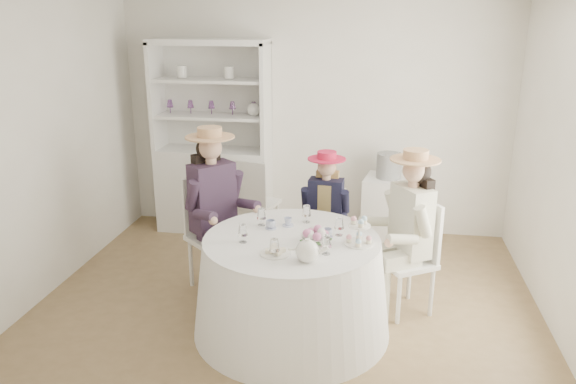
# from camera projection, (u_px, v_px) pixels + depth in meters

# --- Properties ---
(ground) EXTENTS (4.50, 4.50, 0.00)m
(ground) POSITION_uv_depth(u_px,v_px,m) (286.00, 305.00, 5.09)
(ground) COLOR brown
(ground) RESTS_ON ground
(wall_back) EXTENTS (4.50, 0.00, 4.50)m
(wall_back) POSITION_uv_depth(u_px,v_px,m) (314.00, 118.00, 6.56)
(wall_back) COLOR silver
(wall_back) RESTS_ON ground
(wall_front) EXTENTS (4.50, 0.00, 4.50)m
(wall_front) POSITION_uv_depth(u_px,v_px,m) (220.00, 262.00, 2.80)
(wall_front) COLOR silver
(wall_front) RESTS_ON ground
(wall_left) EXTENTS (0.00, 4.50, 4.50)m
(wall_left) POSITION_uv_depth(u_px,v_px,m) (39.00, 151.00, 5.03)
(wall_left) COLOR silver
(wall_left) RESTS_ON ground
(wall_right) EXTENTS (0.00, 4.50, 4.50)m
(wall_right) POSITION_uv_depth(u_px,v_px,m) (573.00, 173.00, 4.33)
(wall_right) COLOR silver
(wall_right) RESTS_ON ground
(tea_table) EXTENTS (1.62, 1.62, 0.82)m
(tea_table) POSITION_uv_depth(u_px,v_px,m) (292.00, 285.00, 4.60)
(tea_table) COLOR white
(tea_table) RESTS_ON ground
(hutch) EXTENTS (1.49, 0.90, 2.26)m
(hutch) POSITION_uv_depth(u_px,v_px,m) (214.00, 165.00, 6.69)
(hutch) COLOR silver
(hutch) RESTS_ON ground
(side_table) EXTENTS (0.57, 0.57, 0.77)m
(side_table) POSITION_uv_depth(u_px,v_px,m) (386.00, 210.00, 6.38)
(side_table) COLOR silver
(side_table) RESTS_ON ground
(hatbox) EXTENTS (0.32, 0.32, 0.28)m
(hatbox) POSITION_uv_depth(u_px,v_px,m) (389.00, 166.00, 6.22)
(hatbox) COLOR black
(hatbox) RESTS_ON side_table
(guest_left) EXTENTS (0.67, 0.65, 1.56)m
(guest_left) POSITION_uv_depth(u_px,v_px,m) (214.00, 201.00, 5.17)
(guest_left) COLOR silver
(guest_left) RESTS_ON ground
(guest_mid) EXTENTS (0.47, 0.49, 1.29)m
(guest_mid) POSITION_uv_depth(u_px,v_px,m) (325.00, 208.00, 5.44)
(guest_mid) COLOR silver
(guest_mid) RESTS_ON ground
(guest_right) EXTENTS (0.63, 0.58, 1.47)m
(guest_right) POSITION_uv_depth(u_px,v_px,m) (408.00, 224.00, 4.75)
(guest_right) COLOR silver
(guest_right) RESTS_ON ground
(spare_chair) EXTENTS (0.50, 0.50, 0.99)m
(spare_chair) POSITION_uv_depth(u_px,v_px,m) (255.00, 199.00, 6.31)
(spare_chair) COLOR silver
(spare_chair) RESTS_ON ground
(teacup_a) EXTENTS (0.10, 0.10, 0.07)m
(teacup_a) POSITION_uv_depth(u_px,v_px,m) (271.00, 225.00, 4.67)
(teacup_a) COLOR white
(teacup_a) RESTS_ON tea_table
(teacup_b) EXTENTS (0.07, 0.07, 0.06)m
(teacup_b) POSITION_uv_depth(u_px,v_px,m) (288.00, 222.00, 4.73)
(teacup_b) COLOR white
(teacup_b) RESTS_ON tea_table
(teacup_c) EXTENTS (0.09, 0.09, 0.07)m
(teacup_c) POSITION_uv_depth(u_px,v_px,m) (327.00, 234.00, 4.48)
(teacup_c) COLOR white
(teacup_c) RESTS_ON tea_table
(flower_bowl) EXTENTS (0.26, 0.26, 0.06)m
(flower_bowl) POSITION_uv_depth(u_px,v_px,m) (315.00, 240.00, 4.37)
(flower_bowl) COLOR white
(flower_bowl) RESTS_ON tea_table
(flower_arrangement) EXTENTS (0.18, 0.18, 0.07)m
(flower_arrangement) POSITION_uv_depth(u_px,v_px,m) (315.00, 233.00, 4.34)
(flower_arrangement) COLOR #CE679E
(flower_arrangement) RESTS_ON tea_table
(table_teapot) EXTENTS (0.24, 0.17, 0.18)m
(table_teapot) POSITION_uv_depth(u_px,v_px,m) (308.00, 251.00, 4.05)
(table_teapot) COLOR white
(table_teapot) RESTS_ON tea_table
(sandwich_plate) EXTENTS (0.23, 0.23, 0.05)m
(sandwich_plate) POSITION_uv_depth(u_px,v_px,m) (276.00, 252.00, 4.18)
(sandwich_plate) COLOR white
(sandwich_plate) RESTS_ON tea_table
(cupcake_stand) EXTENTS (0.23, 0.23, 0.22)m
(cupcake_stand) POSITION_uv_depth(u_px,v_px,m) (359.00, 235.00, 4.34)
(cupcake_stand) COLOR white
(cupcake_stand) RESTS_ON tea_table
(stemware_set) EXTENTS (0.81, 0.85, 0.15)m
(stemware_set) POSITION_uv_depth(u_px,v_px,m) (292.00, 230.00, 4.45)
(stemware_set) COLOR white
(stemware_set) RESTS_ON tea_table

